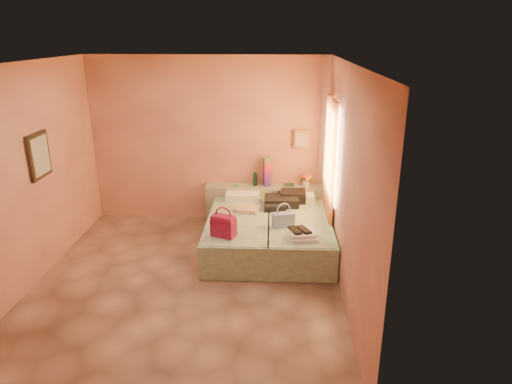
% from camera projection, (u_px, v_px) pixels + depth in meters
% --- Properties ---
extents(ground, '(4.50, 4.50, 0.00)m').
position_uv_depth(ground, '(188.00, 282.00, 6.05)').
color(ground, tan).
rests_on(ground, ground).
extents(room_walls, '(4.02, 4.51, 2.81)m').
position_uv_depth(room_walls, '(205.00, 141.00, 5.98)').
color(room_walls, '#E3A279').
rests_on(room_walls, ground).
extents(headboard_ledge, '(2.05, 0.30, 0.65)m').
position_uv_depth(headboard_ledge, '(266.00, 204.00, 7.87)').
color(headboard_ledge, gray).
rests_on(headboard_ledge, ground).
extents(bed_left, '(0.92, 2.01, 0.50)m').
position_uv_depth(bed_left, '(239.00, 233.00, 6.93)').
color(bed_left, '#B7D7AD').
rests_on(bed_left, ground).
extents(bed_right, '(0.92, 2.01, 0.50)m').
position_uv_depth(bed_right, '(298.00, 234.00, 6.89)').
color(bed_right, '#B7D7AD').
rests_on(bed_right, ground).
extents(water_bottle, '(0.07, 0.07, 0.23)m').
position_uv_depth(water_bottle, '(255.00, 179.00, 7.76)').
color(water_bottle, '#143824').
rests_on(water_bottle, headboard_ledge).
extents(rainbow_box, '(0.14, 0.14, 0.50)m').
position_uv_depth(rainbow_box, '(267.00, 172.00, 7.72)').
color(rainbow_box, maroon).
rests_on(rainbow_box, headboard_ledge).
extents(small_dish, '(0.14, 0.14, 0.03)m').
position_uv_depth(small_dish, '(237.00, 186.00, 7.75)').
color(small_dish, '#549B70').
rests_on(small_dish, headboard_ledge).
extents(green_book, '(0.18, 0.13, 0.03)m').
position_uv_depth(green_book, '(289.00, 185.00, 7.80)').
color(green_book, '#23432B').
rests_on(green_book, headboard_ledge).
extents(flower_vase, '(0.23, 0.23, 0.27)m').
position_uv_depth(flower_vase, '(306.00, 179.00, 7.72)').
color(flower_vase, silver).
rests_on(flower_vase, headboard_ledge).
extents(magenta_handbag, '(0.37, 0.29, 0.30)m').
position_uv_depth(magenta_handbag, '(224.00, 226.00, 6.18)').
color(magenta_handbag, maroon).
rests_on(magenta_handbag, bed_left).
extents(khaki_garment, '(0.42, 0.37, 0.06)m').
position_uv_depth(khaki_garment, '(247.00, 209.00, 7.09)').
color(khaki_garment, tan).
rests_on(khaki_garment, bed_left).
extents(clothes_pile, '(0.59, 0.59, 0.18)m').
position_uv_depth(clothes_pile, '(285.00, 200.00, 7.32)').
color(clothes_pile, black).
rests_on(clothes_pile, bed_right).
extents(blue_handbag, '(0.34, 0.21, 0.20)m').
position_uv_depth(blue_handbag, '(283.00, 220.00, 6.51)').
color(blue_handbag, '#445EA4').
rests_on(blue_handbag, bed_right).
extents(towel_stack, '(0.38, 0.33, 0.10)m').
position_uv_depth(towel_stack, '(304.00, 236.00, 6.12)').
color(towel_stack, white).
rests_on(towel_stack, bed_right).
extents(sandal_pair, '(0.29, 0.32, 0.03)m').
position_uv_depth(sandal_pair, '(299.00, 230.00, 6.13)').
color(sandal_pair, black).
rests_on(sandal_pair, towel_stack).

